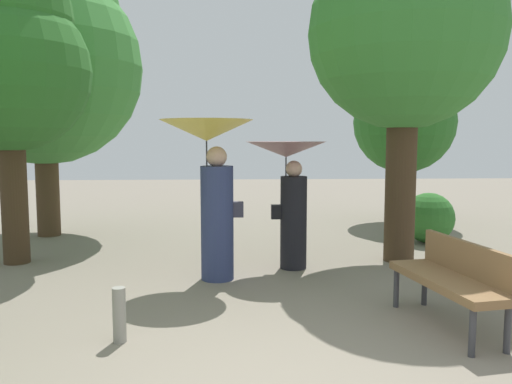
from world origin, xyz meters
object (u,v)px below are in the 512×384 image
tree_far_back (42,51)px  path_marker_post (119,315)px  person_left (211,168)px  tree_mid_left (7,55)px  person_right (289,179)px  tree_near_right (405,114)px  tree_mid_right (405,13)px  park_bench (454,276)px

tree_far_back → path_marker_post: bearing=-65.7°
person_left → tree_mid_left: 3.48m
person_right → tree_mid_left: 4.39m
tree_near_right → person_left: bearing=-132.0°
person_left → tree_near_right: bearing=-43.6°
tree_mid_left → path_marker_post: 4.71m
tree_mid_left → tree_mid_right: (5.70, -0.16, 0.61)m
person_right → tree_mid_right: bearing=-79.4°
tree_mid_left → tree_far_back: bearing=96.9°
park_bench → person_right: bearing=-160.3°
person_right → path_marker_post: size_ratio=3.56×
tree_near_right → path_marker_post: (-4.81, -6.57, -2.12)m
person_left → park_bench: bearing=-129.4°
tree_mid_right → tree_far_back: bearing=158.4°
tree_mid_right → person_left: bearing=-162.1°
person_right → person_left: bearing=114.7°
tree_near_right → tree_mid_right: (-1.26, -3.59, 1.26)m
park_bench → person_left: bearing=-137.3°
tree_mid_right → tree_far_back: tree_far_back is taller
park_bench → tree_near_right: tree_near_right is taller
tree_mid_left → tree_far_back: size_ratio=0.82×
tree_far_back → path_marker_post: tree_far_back is taller
tree_mid_right → tree_far_back: size_ratio=0.99×
person_left → tree_near_right: size_ratio=0.57×
tree_near_right → tree_far_back: (-7.23, -1.22, 1.06)m
tree_near_right → person_right: bearing=-126.9°
person_left → tree_near_right: tree_near_right is taller
person_right → path_marker_post: bearing=143.2°
tree_far_back → person_left: bearing=-45.7°
park_bench → tree_near_right: (1.63, 6.35, 1.86)m
tree_near_right → path_marker_post: size_ratio=7.25×
park_bench → path_marker_post: size_ratio=3.10×
tree_far_back → path_marker_post: size_ratio=10.84×
person_right → tree_mid_left: size_ratio=0.40×
tree_mid_right → person_right: bearing=-167.8°
tree_near_right → path_marker_post: bearing=-126.2°
person_right → tree_far_back: bearing=55.6°
tree_mid_left → tree_mid_right: 5.73m
person_right → park_bench: size_ratio=1.15×
person_right → park_bench: bearing=-152.5°
path_marker_post → person_left: bearing=69.7°
tree_mid_right → path_marker_post: 5.74m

